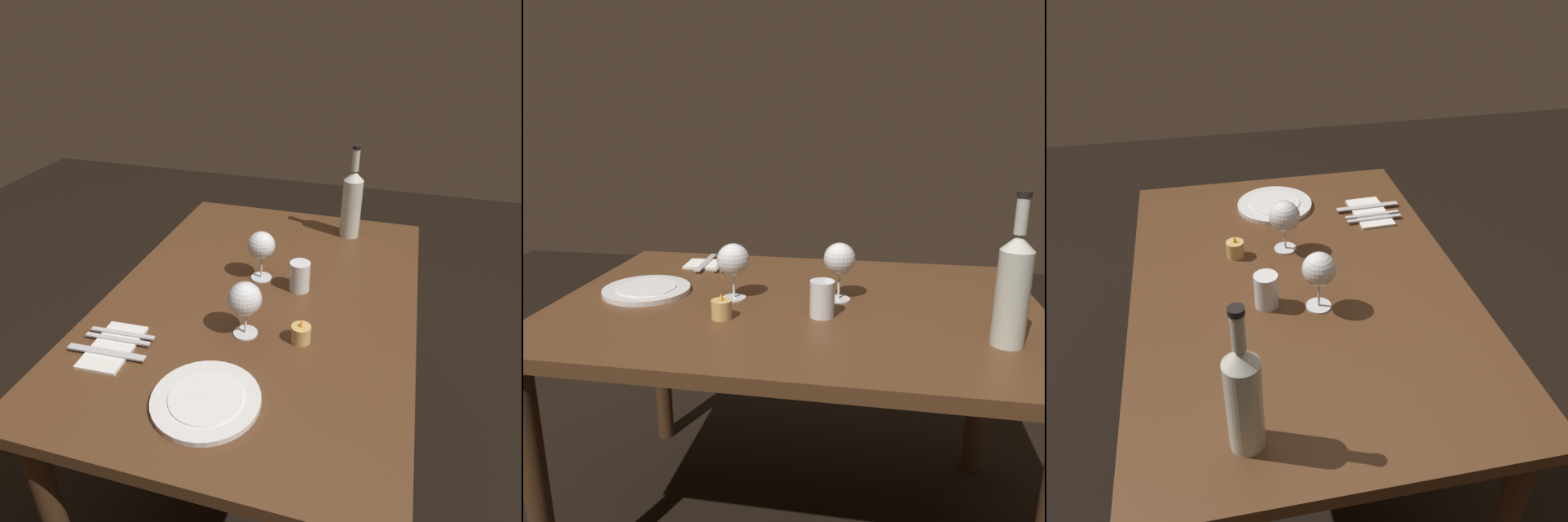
% 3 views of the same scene
% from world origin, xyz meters
% --- Properties ---
extents(dining_table, '(1.30, 0.90, 0.74)m').
position_xyz_m(dining_table, '(0.00, 0.00, 0.65)').
color(dining_table, '#56351E').
rests_on(dining_table, ground).
extents(wine_glass_left, '(0.09, 0.09, 0.16)m').
position_xyz_m(wine_glass_left, '(0.17, 0.01, 0.85)').
color(wine_glass_left, white).
rests_on(wine_glass_left, dining_table).
extents(wine_glass_right, '(0.09, 0.09, 0.16)m').
position_xyz_m(wine_glass_right, '(-0.11, -0.03, 0.85)').
color(wine_glass_right, white).
rests_on(wine_glass_right, dining_table).
extents(wine_bottle, '(0.07, 0.07, 0.34)m').
position_xyz_m(wine_bottle, '(-0.50, 0.20, 0.87)').
color(wine_bottle, silver).
rests_on(wine_bottle, dining_table).
extents(water_tumbler, '(0.06, 0.06, 0.09)m').
position_xyz_m(water_tumbler, '(-0.08, 0.10, 0.78)').
color(water_tumbler, white).
rests_on(water_tumbler, dining_table).
extents(votive_candle, '(0.05, 0.05, 0.07)m').
position_xyz_m(votive_candle, '(0.17, 0.16, 0.76)').
color(votive_candle, '#DBB266').
rests_on(votive_candle, dining_table).
extents(dinner_plate, '(0.25, 0.25, 0.02)m').
position_xyz_m(dinner_plate, '(0.44, -0.00, 0.75)').
color(dinner_plate, white).
rests_on(dinner_plate, dining_table).
extents(folded_napkin, '(0.19, 0.12, 0.01)m').
position_xyz_m(folded_napkin, '(0.33, -0.30, 0.74)').
color(folded_napkin, white).
rests_on(folded_napkin, dining_table).
extents(fork_inner, '(0.02, 0.18, 0.00)m').
position_xyz_m(fork_inner, '(0.30, -0.30, 0.75)').
color(fork_inner, silver).
rests_on(fork_inner, folded_napkin).
extents(fork_outer, '(0.02, 0.18, 0.00)m').
position_xyz_m(fork_outer, '(0.28, -0.30, 0.75)').
color(fork_outer, silver).
rests_on(fork_outer, folded_napkin).
extents(table_knife, '(0.03, 0.21, 0.00)m').
position_xyz_m(table_knife, '(0.36, -0.30, 0.75)').
color(table_knife, silver).
rests_on(table_knife, folded_napkin).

